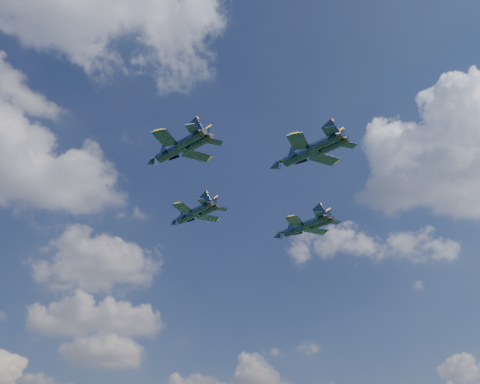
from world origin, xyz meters
name	(u,v)px	position (x,y,z in m)	size (l,w,h in m)	color
jet_lead	(188,216)	(-3.71, 24.82, 60.52)	(11.13, 15.39, 3.64)	black
jet_left	(171,152)	(-14.30, 2.54, 61.00)	(11.54, 15.82, 3.78)	black
jet_right	(296,229)	(16.90, 15.84, 57.58)	(11.51, 15.99, 3.79)	black
jet_slot	(299,156)	(5.10, -6.75, 59.82)	(11.74, 16.16, 3.85)	black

